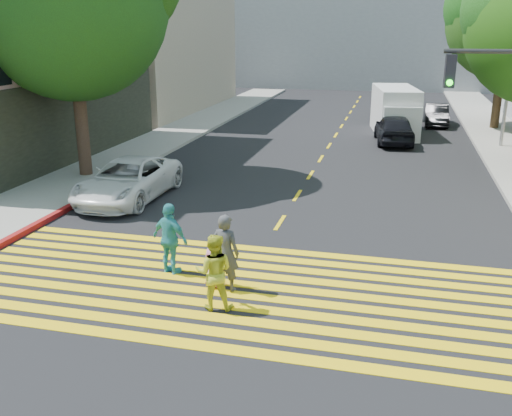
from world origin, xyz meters
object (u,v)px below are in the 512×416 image
at_px(white_sedan, 128,180).
at_px(dark_car_parked, 436,115).
at_px(pedestrian_woman, 214,272).
at_px(silver_car, 397,105).
at_px(dark_car_near, 394,129).
at_px(tree_right_far, 510,13).
at_px(white_van, 395,113).
at_px(pedestrian_child, 215,261).
at_px(pedestrian_extra, 170,239).
at_px(pedestrian_man, 225,253).

height_order(white_sedan, dark_car_parked, white_sedan).
bearing_deg(pedestrian_woman, silver_car, -107.27).
bearing_deg(silver_car, dark_car_near, 80.01).
distance_m(tree_right_far, white_sedan, 23.37).
height_order(tree_right_far, white_sedan, tree_right_far).
relative_size(silver_car, white_van, 0.87).
bearing_deg(pedestrian_child, white_van, -85.38).
bearing_deg(pedestrian_extra, white_van, -83.16).
height_order(pedestrian_extra, white_sedan, pedestrian_extra).
xyz_separation_m(tree_right_far, dark_car_parked, (-3.25, 0.94, -5.73)).
relative_size(dark_car_parked, white_van, 0.68).
bearing_deg(dark_car_near, tree_right_far, -142.93).
bearing_deg(silver_car, pedestrian_woman, 73.52).
bearing_deg(white_sedan, dark_car_near, 55.62).
bearing_deg(pedestrian_man, pedestrian_woman, 101.05).
xyz_separation_m(pedestrian_child, white_sedan, (-5.02, 5.86, 0.06)).
bearing_deg(pedestrian_child, pedestrian_woman, 121.33).
distance_m(white_sedan, dark_car_parked, 21.59).
bearing_deg(silver_car, pedestrian_child, 72.68).
relative_size(pedestrian_man, dark_car_parked, 0.47).
xyz_separation_m(pedestrian_extra, dark_car_near, (4.87, 17.70, -0.13)).
height_order(pedestrian_child, white_van, white_van).
distance_m(pedestrian_child, white_van, 21.05).
height_order(silver_car, white_van, white_van).
relative_size(tree_right_far, pedestrian_woman, 5.71).
bearing_deg(dark_car_parked, pedestrian_woman, -102.41).
relative_size(dark_car_near, dark_car_parked, 1.15).
height_order(tree_right_far, pedestrian_child, tree_right_far).
bearing_deg(white_van, pedestrian_extra, -112.88).
xyz_separation_m(pedestrian_woman, pedestrian_extra, (-1.57, 1.46, 0.05)).
distance_m(pedestrian_man, white_van, 21.08).
bearing_deg(pedestrian_woman, dark_car_parked, -113.21).
height_order(tree_right_far, dark_car_near, tree_right_far).
relative_size(tree_right_far, white_sedan, 1.90).
height_order(pedestrian_man, pedestrian_extra, pedestrian_man).
xyz_separation_m(tree_right_far, dark_car_near, (-5.60, -5.34, -5.61)).
bearing_deg(pedestrian_child, pedestrian_man, 178.70).
bearing_deg(dark_car_near, dark_car_parked, -117.09).
relative_size(pedestrian_woman, pedestrian_child, 1.31).
relative_size(tree_right_far, pedestrian_child, 7.50).
relative_size(white_sedan, white_van, 0.89).
bearing_deg(white_van, silver_car, 80.37).
distance_m(white_sedan, silver_car, 23.55).
distance_m(pedestrian_extra, white_van, 20.83).
bearing_deg(white_sedan, pedestrian_man, -47.68).
distance_m(pedestrian_child, silver_car, 28.00).
relative_size(pedestrian_child, white_sedan, 0.25).
distance_m(dark_car_near, silver_car, 9.59).
bearing_deg(pedestrian_man, dark_car_near, -91.09).
xyz_separation_m(white_sedan, silver_car, (8.64, 21.91, 0.02)).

